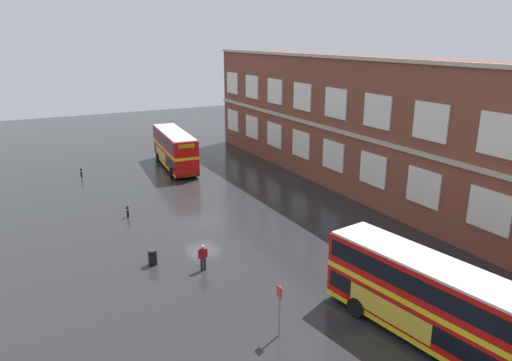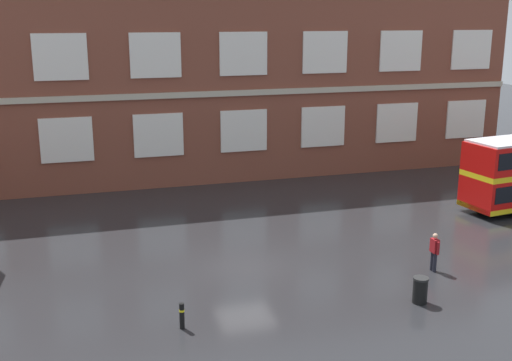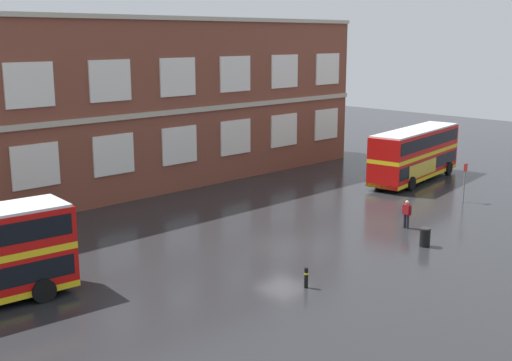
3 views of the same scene
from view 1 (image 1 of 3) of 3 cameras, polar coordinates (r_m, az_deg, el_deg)
name	(u,v)px [view 1 (image 1 of 3)]	position (r m, az deg, el deg)	size (l,w,h in m)	color
ground_plane	(224,217)	(38.46, -3.84, -4.47)	(120.00, 120.00, 0.00)	#232326
brick_terminal_building	(369,124)	(46.62, 13.47, 6.71)	(49.47, 8.19, 12.50)	brown
double_decker_near	(175,149)	(53.22, -9.82, 3.81)	(11.19, 3.62, 4.07)	red
double_decker_middle	(429,300)	(24.38, 20.23, -13.37)	(11.25, 4.07, 4.07)	red
waiting_passenger	(203,256)	(29.96, -6.43, -9.08)	(0.24, 0.63, 1.70)	black
bus_stand_flag	(279,306)	(23.47, 2.84, -14.95)	(0.44, 0.10, 2.70)	slate
station_litter_bin	(153,257)	(31.31, -12.39, -9.03)	(0.60, 0.60, 1.03)	black
safety_bollard_west	(128,212)	(39.59, -15.26, -3.66)	(0.19, 0.19, 0.95)	black
safety_bollard_east	(81,173)	(52.35, -20.37, 0.89)	(0.19, 0.19, 0.95)	black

